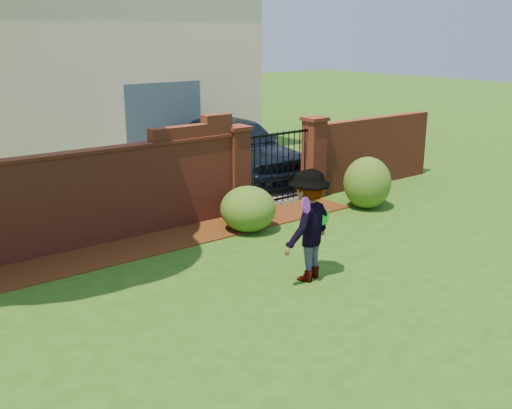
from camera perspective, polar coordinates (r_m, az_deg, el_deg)
ground at (r=8.54m, az=1.06°, el=-9.91°), size 80.00×80.00×0.01m
mulch_bed at (r=10.75m, az=-14.26°, el=-4.71°), size 11.10×1.08×0.03m
brick_wall at (r=10.74m, az=-21.19°, el=-0.22°), size 8.70×0.31×2.16m
brick_wall_return at (r=15.44m, az=10.96°, el=4.99°), size 4.00×0.25×1.70m
pillar_left at (r=12.63m, az=-1.80°, el=3.33°), size 0.50×0.50×1.88m
pillar_right at (r=14.00m, az=5.52°, el=4.53°), size 0.50×0.50×1.88m
iron_gate at (r=13.31m, az=2.04°, el=3.54°), size 1.78×0.03×1.60m
driveway at (r=16.69m, az=-6.81°, el=3.02°), size 3.20×8.00×0.01m
house at (r=18.90m, az=-20.35°, el=13.35°), size 12.40×6.40×6.30m
car at (r=15.66m, az=-1.43°, el=5.32°), size 2.17×4.90×1.64m
shrub_left at (r=11.61m, az=-0.76°, el=-0.42°), size 1.09×1.09×0.89m
shrub_middle at (r=13.34m, az=10.53°, el=2.05°), size 1.04×1.04×1.14m
shrub_right at (r=13.74m, az=10.63°, el=1.57°), size 0.82×0.82×0.73m
man at (r=9.23m, az=5.15°, el=-2.04°), size 1.28×0.97×1.76m
frisbee_purple at (r=8.73m, az=4.78°, el=-0.06°), size 0.25×0.17×0.24m
frisbee_green at (r=9.36m, az=6.37°, el=-1.16°), size 0.26×0.08×0.26m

